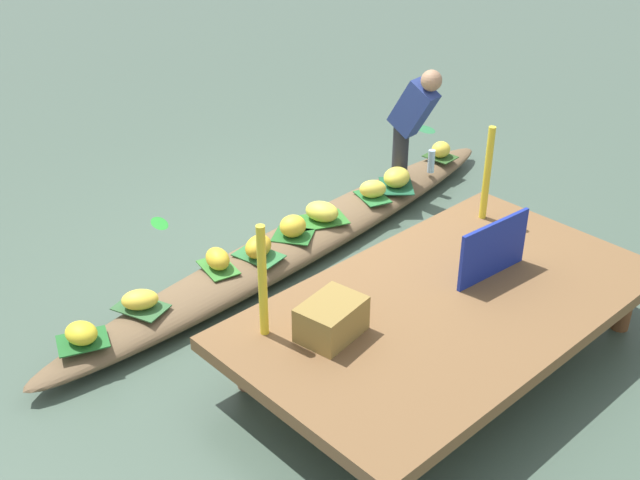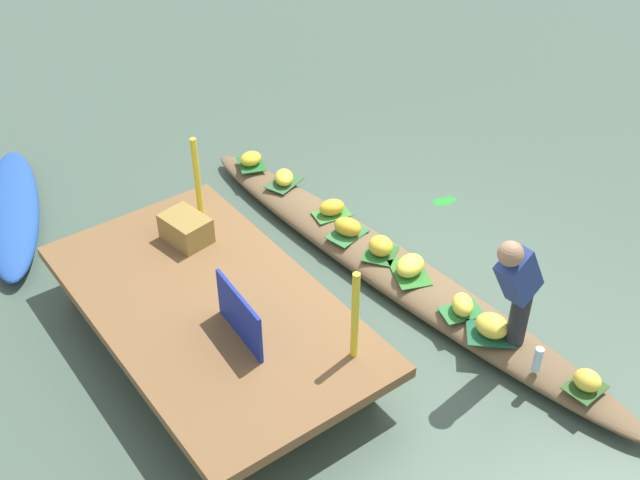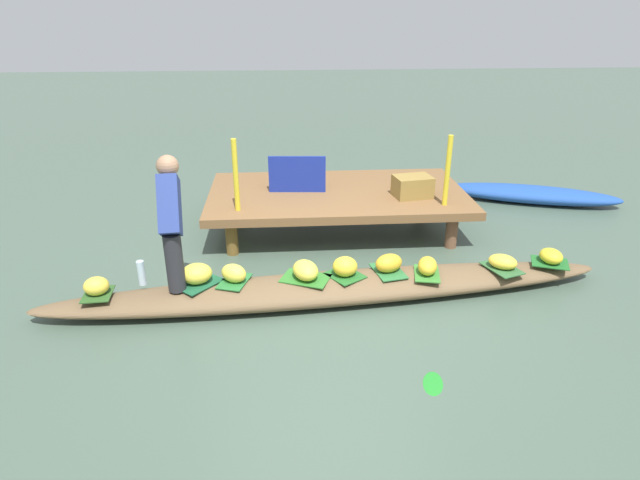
{
  "view_description": "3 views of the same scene",
  "coord_description": "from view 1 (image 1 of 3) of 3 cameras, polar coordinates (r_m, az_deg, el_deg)",
  "views": [
    {
      "loc": [
        4.13,
        4.66,
        3.7
      ],
      "look_at": [
        0.11,
        0.35,
        0.31
      ],
      "focal_mm": 44.69,
      "sensor_mm": 36.0,
      "label": 1
    },
    {
      "loc": [
        -4.3,
        4.05,
        4.95
      ],
      "look_at": [
        0.45,
        0.53,
        0.43
      ],
      "focal_mm": 44.28,
      "sensor_mm": 36.0,
      "label": 2
    },
    {
      "loc": [
        -0.44,
        -4.57,
        2.64
      ],
      "look_at": [
        -0.1,
        0.12,
        0.58
      ],
      "focal_mm": 30.21,
      "sensor_mm": 36.0,
      "label": 3
    }
  ],
  "objects": [
    {
      "name": "banana_bunch_3",
      "position": [
        7.23,
        0.12,
        2.06
      ],
      "size": [
        0.32,
        0.37,
        0.18
      ],
      "primitive_type": "ellipsoid",
      "rotation": [
        0.0,
        0.0,
        1.88
      ],
      "color": "yellow",
      "rests_on": "vendor_boat"
    },
    {
      "name": "leaf_mat_7",
      "position": [
        6.61,
        -7.3,
        -1.95
      ],
      "size": [
        0.31,
        0.41,
        0.01
      ],
      "primitive_type": "cube",
      "rotation": [
        0.0,
        0.0,
        1.37
      ],
      "color": "#377C2E",
      "rests_on": "vendor_boat"
    },
    {
      "name": "leaf_mat_0",
      "position": [
        8.63,
        8.61,
        5.92
      ],
      "size": [
        0.27,
        0.33,
        0.01
      ],
      "primitive_type": "cube",
      "rotation": [
        0.0,
        0.0,
        1.64
      ],
      "color": "#2B5422",
      "rests_on": "vendor_boat"
    },
    {
      "name": "railing_post_east",
      "position": [
        5.17,
        -4.14,
        -2.97
      ],
      "size": [
        0.06,
        0.06,
        0.82
      ],
      "primitive_type": "cylinder",
      "color": "yellow",
      "rests_on": "dock_platform"
    },
    {
      "name": "banana_bunch_1",
      "position": [
        7.66,
        3.8,
        3.67
      ],
      "size": [
        0.32,
        0.3,
        0.17
      ],
      "primitive_type": "ellipsoid",
      "rotation": [
        0.0,
        0.0,
        2.52
      ],
      "color": "yellow",
      "rests_on": "vendor_boat"
    },
    {
      "name": "produce_crate",
      "position": [
        5.29,
        0.82,
        -5.69
      ],
      "size": [
        0.49,
        0.39,
        0.25
      ],
      "primitive_type": "cube",
      "rotation": [
        0.0,
        0.0,
        0.17
      ],
      "color": "olive",
      "rests_on": "dock_platform"
    },
    {
      "name": "canal_water",
      "position": [
        7.24,
        -1.28,
        -0.82
      ],
      "size": [
        40.0,
        40.0,
        0.0
      ],
      "primitive_type": "plane",
      "color": "#445849",
      "rests_on": "ground"
    },
    {
      "name": "banana_bunch_8",
      "position": [
        7.89,
        5.51,
        4.5
      ],
      "size": [
        0.33,
        0.3,
        0.19
      ],
      "primitive_type": "ellipsoid",
      "rotation": [
        0.0,
        0.0,
        0.21
      ],
      "color": "yellow",
      "rests_on": "vendor_boat"
    },
    {
      "name": "vendor_person",
      "position": [
        7.78,
        6.64,
        8.72
      ],
      "size": [
        0.23,
        0.53,
        1.19
      ],
      "color": "#28282D",
      "rests_on": "vendor_boat"
    },
    {
      "name": "market_banner",
      "position": [
        6.0,
        12.31,
        -0.64
      ],
      "size": [
        0.7,
        0.08,
        0.45
      ],
      "primitive_type": "cube",
      "rotation": [
        0.0,
        0.0,
        -0.07
      ],
      "color": "navy",
      "rests_on": "dock_platform"
    },
    {
      "name": "banana_bunch_5",
      "position": [
        6.7,
        -4.44,
        -0.47
      ],
      "size": [
        0.34,
        0.3,
        0.18
      ],
      "primitive_type": "ellipsoid",
      "rotation": [
        0.0,
        0.0,
        0.44
      ],
      "color": "gold",
      "rests_on": "vendor_boat"
    },
    {
      "name": "leaf_mat_4",
      "position": [
        5.98,
        -16.63,
        -6.97
      ],
      "size": [
        0.43,
        0.38,
        0.01
      ],
      "primitive_type": "cube",
      "rotation": [
        0.0,
        0.0,
        2.77
      ],
      "color": "#206327",
      "rests_on": "vendor_boat"
    },
    {
      "name": "banana_bunch_0",
      "position": [
        8.6,
        8.65,
        6.43
      ],
      "size": [
        0.26,
        0.24,
        0.17
      ],
      "primitive_type": "ellipsoid",
      "rotation": [
        0.0,
        0.0,
        3.38
      ],
      "color": "yellow",
      "rests_on": "vendor_boat"
    },
    {
      "name": "vendor_boat",
      "position": [
        7.18,
        -1.29,
        -0.03
      ],
      "size": [
        5.58,
        1.09,
        0.23
      ],
      "primitive_type": "ellipsoid",
      "rotation": [
        0.0,
        0.0,
        0.09
      ],
      "color": "brown",
      "rests_on": "ground"
    },
    {
      "name": "leaf_mat_3",
      "position": [
        7.27,
        0.12,
        1.46
      ],
      "size": [
        0.53,
        0.45,
        0.01
      ],
      "primitive_type": "cube",
      "rotation": [
        0.0,
        0.0,
        2.75
      ],
      "color": "#2F7429",
      "rests_on": "vendor_boat"
    },
    {
      "name": "water_bottle",
      "position": [
        8.23,
        7.94,
        5.62
      ],
      "size": [
        0.07,
        0.07,
        0.24
      ],
      "primitive_type": "cylinder",
      "color": "silver",
      "rests_on": "vendor_boat"
    },
    {
      "name": "drifting_plant_1",
      "position": [
        9.96,
        7.56,
        7.88
      ],
      "size": [
        0.26,
        0.35,
        0.01
      ],
      "primitive_type": "ellipsoid",
      "rotation": [
        0.0,
        0.0,
        1.35
      ],
      "color": "#296F3F",
      "rests_on": "ground"
    },
    {
      "name": "dock_platform",
      "position": [
        5.81,
        9.09,
        -4.82
      ],
      "size": [
        3.2,
        1.8,
        0.49
      ],
      "color": "brown",
      "rests_on": "ground"
    },
    {
      "name": "banana_bunch_6",
      "position": [
        6.19,
        -12.77,
        -4.18
      ],
      "size": [
        0.34,
        0.32,
        0.14
      ],
      "primitive_type": "ellipsoid",
      "rotation": [
        0.0,
        0.0,
        5.69
      ],
      "color": "yellow",
      "rests_on": "vendor_boat"
    },
    {
      "name": "leaf_mat_1",
      "position": [
        7.7,
        3.78,
        3.1
      ],
      "size": [
        0.34,
        0.42,
        0.01
      ],
      "primitive_type": "cube",
      "rotation": [
        0.0,
        0.0,
        1.26
      ],
      "color": "#286F32",
      "rests_on": "vendor_boat"
    },
    {
      "name": "leaf_mat_8",
      "position": [
        7.93,
        5.48,
        3.88
      ],
      "size": [
        0.51,
        0.51,
        0.01
      ],
      "primitive_type": "cube",
      "rotation": [
        0.0,
        0.0,
        0.84
      ],
      "color": "#1A5435",
      "rests_on": "vendor_boat"
    },
    {
      "name": "banana_bunch_2",
      "position": [
        6.97,
        -1.96,
        1.01
      ],
      "size": [
        0.25,
        0.23,
        0.19
      ],
      "primitive_type": "ellipsoid",
      "rotation": [
        0.0,
        0.0,
        0.03
      ],
      "color": "yellow",
      "rests_on": "vendor_boat"
    },
    {
      "name": "drifting_plant_0",
      "position": [
        7.85,
        -11.43,
        1.2
      ],
      "size": [
        0.22,
        0.32,
        0.01
      ],
      "primitive_type": "ellipsoid",
      "rotation": [
        0.0,
        0.0,
        1.31
      ],
      "color": "#218828",
      "rests_on": "ground"
    },
    {
      "name": "railing_post_west",
      "position": [
        6.73,
        11.88,
        4.68
      ],
      "size": [
        0.06,
        0.06,
        0.82
      ],
      "primitive_type": "cylinder",
      "color": "yellow",
      "rests_on": "dock_platform"
    },
    {
      "name": "leaf_mat_5",
      "position": [
        6.74,
        -4.41,
        -1.11
      ],
      "size": [
        0.34,
        0.44,
        0.01
      ],
      "primitive_type": "cube",
      "rotation": [
        0.0,
        0.0,
        1.77
      ],
      "color": "#2D6E38",
      "rests_on": "vendor_boat"
    },
    {
      "name": "banana_bunch_4",
      "position": [
        5.94,
        -16.73,
        -6.4
      ],
      "size": [
        0.25,
        0.29,
        0.15
      ],
      "primitive_type": "ellipsoid",
      "rotation": [
        0.0,
        0.0,
        1.74
      ],
      "color": "yellow",
      "rests_on": "vendor_boat"
    },
    {
      "name": "banana_bunch_7",
      "position": [
        6.57,
        -7.35,
        -1.34
      ],
      "size": [
        0.25,
        0.3,
        0.17
      ],
      "primitive_type": "ellipsoid",
      "rotation": [
        0.0,
        0.0,
        4.45
      ],
      "color": "gold",
      "rests_on": "vendor_boat"
    },
    {
      "name": "leaf_mat_6",
      "position": [
        6.23,
        -12.7,
        -4.72
      ],
      "size": [
        0.38,
        0.46,
        0.01
      ],
      "primitive_type": "cube",
      "rotation": [
        0.0,
        0.0,
        1.92
      ],
      "color": "#306033",
      "rests_on": "vendor_boat"
    },
    {
      "name": "leaf_mat_2",
      "position": [
        7.02,
        -1.94,
        0.33
      ],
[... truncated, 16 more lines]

